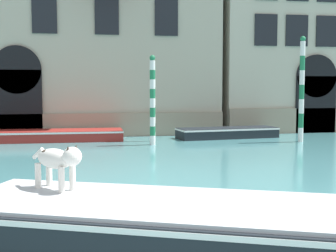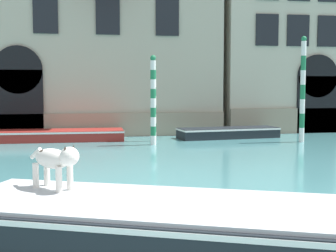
# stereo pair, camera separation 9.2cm
# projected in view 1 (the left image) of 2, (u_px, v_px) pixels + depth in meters

# --- Properties ---
(palazzo_right) EXTENTS (10.71, 6.13, 12.78)m
(palazzo_right) POSITION_uv_depth(u_px,v_px,m) (301.00, 21.00, 27.68)
(palazzo_right) COLOR #BCB29E
(palazzo_right) RESTS_ON ground_plane
(boat_foreground) EXTENTS (6.79, 4.67, 0.76)m
(boat_foreground) POSITION_uv_depth(u_px,v_px,m) (155.00, 223.00, 7.25)
(boat_foreground) COLOR black
(boat_foreground) RESTS_ON ground_plane
(dog_on_deck) EXTENTS (0.89, 0.94, 0.79)m
(dog_on_deck) POSITION_uv_depth(u_px,v_px,m) (58.00, 160.00, 7.96)
(dog_on_deck) COLOR silver
(dog_on_deck) RESTS_ON boat_foreground
(boat_moored_near_palazzo) EXTENTS (6.52, 1.89, 0.49)m
(boat_moored_near_palazzo) POSITION_uv_depth(u_px,v_px,m) (52.00, 135.00, 21.46)
(boat_moored_near_palazzo) COLOR maroon
(boat_moored_near_palazzo) RESTS_ON ground_plane
(boat_moored_far) EXTENTS (5.04, 2.01, 0.50)m
(boat_moored_far) POSITION_uv_depth(u_px,v_px,m) (227.00, 132.00, 22.67)
(boat_moored_far) COLOR black
(boat_moored_far) RESTS_ON ground_plane
(mooring_pole_0) EXTENTS (0.20, 0.20, 3.46)m
(mooring_pole_0) POSITION_uv_depth(u_px,v_px,m) (153.00, 103.00, 21.25)
(mooring_pole_0) COLOR white
(mooring_pole_0) RESTS_ON ground_plane
(mooring_pole_1) EXTENTS (0.24, 0.24, 3.81)m
(mooring_pole_1) POSITION_uv_depth(u_px,v_px,m) (152.00, 100.00, 19.85)
(mooring_pole_1) COLOR white
(mooring_pole_1) RESTS_ON ground_plane
(mooring_pole_2) EXTENTS (0.24, 0.24, 4.72)m
(mooring_pole_2) POSITION_uv_depth(u_px,v_px,m) (302.00, 89.00, 20.89)
(mooring_pole_2) COLOR white
(mooring_pole_2) RESTS_ON ground_plane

